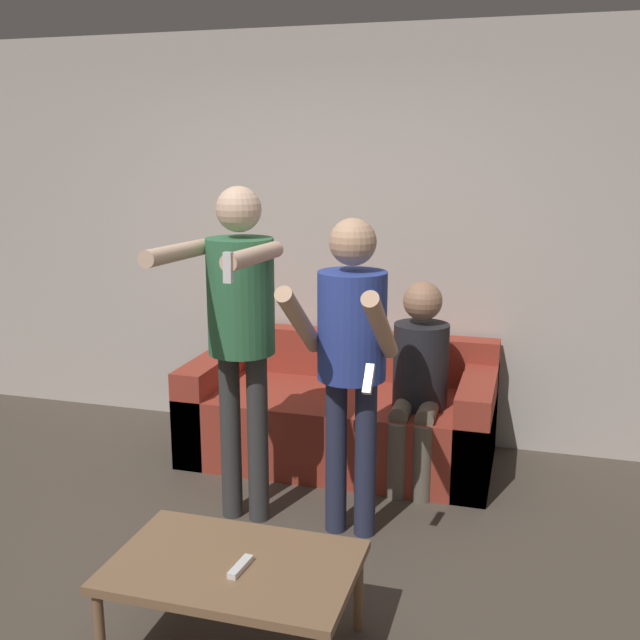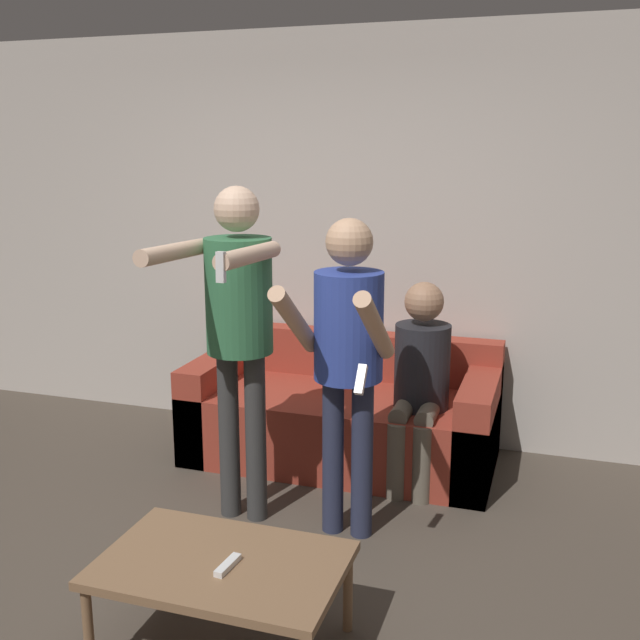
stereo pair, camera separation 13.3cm
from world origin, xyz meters
name	(u,v)px [view 2 (the right image)]	position (x,y,z in m)	size (l,w,h in m)	color
ground_plane	(189,596)	(0.00, 0.00, 0.00)	(14.00, 14.00, 0.00)	#4C4238
wall_back	(333,238)	(0.00, 2.16, 1.35)	(6.40, 0.06, 2.70)	beige
couch	(343,417)	(0.22, 1.68, 0.27)	(1.91, 0.89, 0.75)	#9E3828
person_standing_left	(238,313)	(-0.07, 0.75, 1.13)	(0.46, 0.78, 1.77)	#383838
person_standing_right	(347,343)	(0.51, 0.75, 1.02)	(0.46, 0.69, 1.62)	#282D47
person_seated	(420,373)	(0.74, 1.49, 0.67)	(0.32, 0.54, 1.20)	#6B6051
coffee_table	(222,569)	(0.30, -0.28, 0.35)	(0.95, 0.62, 0.39)	#846042
remote_on_table	(228,565)	(0.35, -0.32, 0.40)	(0.05, 0.15, 0.02)	white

